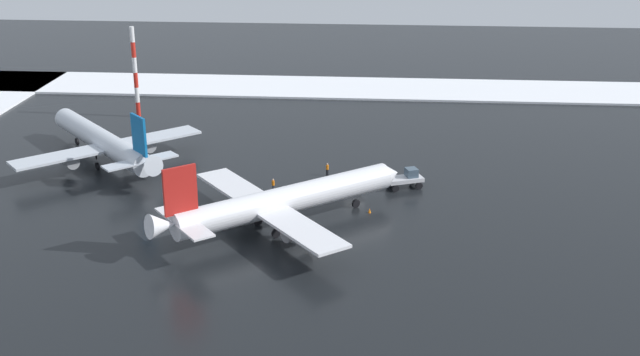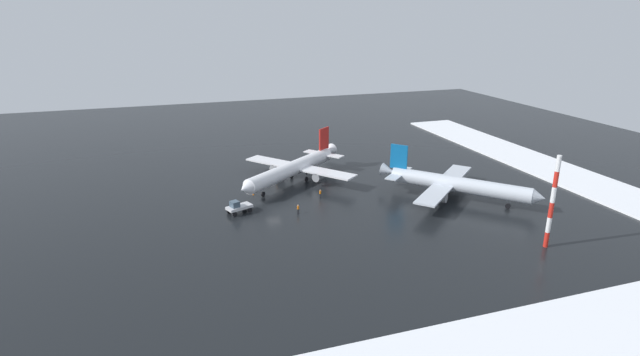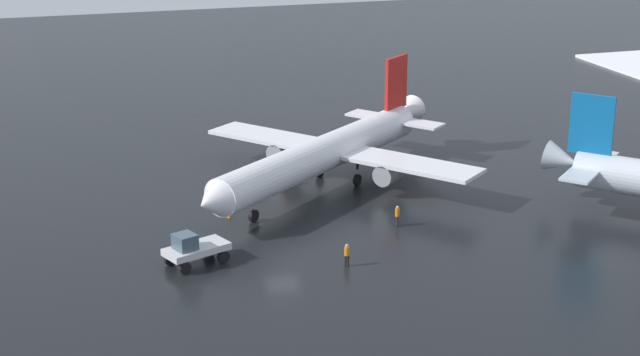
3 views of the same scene
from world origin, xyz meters
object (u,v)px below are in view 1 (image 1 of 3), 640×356
object	(u,v)px
airplane_parked_portside	(103,141)
antenna_mast	(135,72)
pushback_tug	(406,178)
ground_crew_beside_wing	(310,226)
airplane_far_rear	(281,201)
traffic_cone_mid_line	(325,240)
ground_crew_by_nose_gear	(327,169)
ground_crew_near_tug	(273,184)
traffic_cone_near_nose	(370,211)

from	to	relation	value
airplane_parked_portside	antenna_mast	bearing A→B (deg)	-37.00
pushback_tug	antenna_mast	world-z (taller)	antenna_mast
ground_crew_beside_wing	antenna_mast	bearing A→B (deg)	-105.45
airplane_far_rear	traffic_cone_mid_line	xyz separation A→B (m)	(-5.14, 3.53, -2.93)
antenna_mast	airplane_far_rear	bearing A→B (deg)	124.35
pushback_tug	ground_crew_by_nose_gear	distance (m)	10.92
ground_crew_near_tug	antenna_mast	size ratio (longest dim) A/B	0.12
airplane_far_rear	pushback_tug	distance (m)	19.79
traffic_cone_mid_line	traffic_cone_near_nose	bearing A→B (deg)	-118.87
airplane_parked_portside	ground_crew_beside_wing	xyz separation A→B (m)	(-30.37, 21.39, -2.16)
pushback_tug	traffic_cone_near_nose	bearing A→B (deg)	-138.91
pushback_tug	ground_crew_beside_wing	distance (m)	18.74
airplane_far_rear	ground_crew_beside_wing	bearing A→B (deg)	-64.53
ground_crew_near_tug	ground_crew_by_nose_gear	size ratio (longest dim) A/B	1.00
airplane_far_rear	airplane_parked_portside	xyz separation A→B (m)	(27.02, -19.74, -0.07)
antenna_mast	ground_crew_by_nose_gear	bearing A→B (deg)	142.49
traffic_cone_near_nose	antenna_mast	bearing A→B (deg)	-43.99
airplane_parked_portside	ground_crew_by_nose_gear	bearing A→B (deg)	-136.82
airplane_far_rear	ground_crew_near_tug	xyz separation A→B (m)	(2.40, -10.80, -2.23)
ground_crew_beside_wing	traffic_cone_near_nose	bearing A→B (deg)	173.82
airplane_parked_portside	traffic_cone_near_nose	bearing A→B (deg)	-153.83
ground_crew_beside_wing	antenna_mast	distance (m)	55.04
antenna_mast	pushback_tug	bearing A→B (deg)	146.30
antenna_mast	traffic_cone_near_nose	distance (m)	54.42
ground_crew_beside_wing	traffic_cone_mid_line	bearing A→B (deg)	82.01
ground_crew_beside_wing	airplane_parked_portside	bearing A→B (deg)	-86.88
airplane_parked_portside	ground_crew_beside_wing	size ratio (longest dim) A/B	15.08
traffic_cone_near_nose	airplane_parked_portside	bearing A→B (deg)	-21.86
traffic_cone_near_nose	traffic_cone_mid_line	bearing A→B (deg)	61.13
ground_crew_by_nose_gear	traffic_cone_near_nose	xyz separation A→B (m)	(-5.84, 12.15, -0.70)
airplane_far_rear	traffic_cone_mid_line	world-z (taller)	airplane_far_rear
ground_crew_by_nose_gear	pushback_tug	bearing A→B (deg)	-92.18
airplane_far_rear	ground_crew_beside_wing	world-z (taller)	airplane_far_rear
traffic_cone_near_nose	traffic_cone_mid_line	distance (m)	9.69
airplane_far_rear	ground_crew_near_tug	size ratio (longest dim) A/B	15.95
ground_crew_beside_wing	traffic_cone_mid_line	distance (m)	2.70
ground_crew_beside_wing	pushback_tug	bearing A→B (deg)	-177.53
ground_crew_beside_wing	traffic_cone_near_nose	xyz separation A→B (m)	(-6.48, -6.60, -0.70)
antenna_mast	ground_crew_beside_wing	bearing A→B (deg)	126.27
airplane_parked_portside	airplane_far_rear	bearing A→B (deg)	-168.12
ground_crew_by_nose_gear	airplane_parked_portside	bearing A→B (deg)	102.02
antenna_mast	traffic_cone_near_nose	bearing A→B (deg)	136.01
ground_crew_near_tug	traffic_cone_near_nose	xyz separation A→B (m)	(-12.22, 5.84, -0.70)
ground_crew_near_tug	traffic_cone_mid_line	bearing A→B (deg)	-48.88
airplane_far_rear	antenna_mast	bearing A→B (deg)	86.05
ground_crew_by_nose_gear	ground_crew_beside_wing	bearing A→B (deg)	-165.09
antenna_mast	airplane_parked_portside	bearing A→B (deg)	94.97
ground_crew_beside_wing	ground_crew_by_nose_gear	xyz separation A→B (m)	(-0.64, -18.76, 0.00)
traffic_cone_near_nose	ground_crew_by_nose_gear	bearing A→B (deg)	-64.34
pushback_tug	airplane_far_rear	bearing A→B (deg)	-157.90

